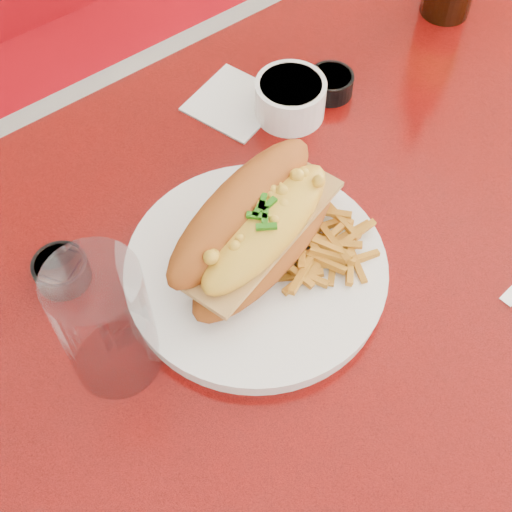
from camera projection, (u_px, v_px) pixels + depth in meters
ground at (336, 435)px, 1.48m from camera, size 8.00×8.00×0.00m
diner_table at (377, 283)px, 0.97m from camera, size 1.23×0.83×0.77m
booth_bench_far at (111, 112)px, 1.59m from camera, size 1.20×0.51×0.90m
dinner_plate at (256, 270)px, 0.78m from camera, size 0.29×0.29×0.02m
mac_hoagie at (257, 227)px, 0.74m from camera, size 0.25×0.17×0.10m
fries_pile at (318, 243)px, 0.77m from camera, size 0.12×0.11×0.03m
fork at (309, 257)px, 0.77m from camera, size 0.03×0.17×0.00m
gravy_ramekin at (290, 98)px, 0.90m from camera, size 0.10×0.10×0.05m
sauce_cup_left at (61, 270)px, 0.77m from camera, size 0.07×0.07×0.03m
sauce_cup_right at (331, 83)px, 0.93m from camera, size 0.08×0.08×0.03m
water_tumbler at (106, 323)px, 0.67m from camera, size 0.12×0.12×0.16m
paper_napkin at (235, 103)px, 0.93m from camera, size 0.13×0.13×0.00m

